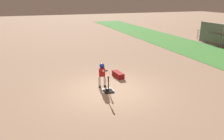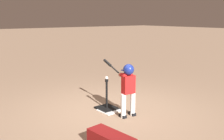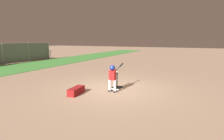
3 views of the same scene
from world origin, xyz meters
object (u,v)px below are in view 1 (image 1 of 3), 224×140
object	(u,v)px
batting_tee	(108,90)
bleachers_far_left	(216,37)
baseball	(108,76)
equipment_bag	(118,75)
batter_child	(102,72)

from	to	relation	value
batting_tee	bleachers_far_left	bearing A→B (deg)	118.66
baseball	equipment_bag	size ratio (longest dim) A/B	0.09
batting_tee	equipment_bag	size ratio (longest dim) A/B	0.84
bleachers_far_left	equipment_bag	distance (m)	13.01
baseball	equipment_bag	xyz separation A→B (m)	(-1.57, 1.08, -0.60)
batter_child	bleachers_far_left	xyz separation A→B (m)	(-6.43, 12.96, -0.23)
baseball	bleachers_far_left	xyz separation A→B (m)	(-7.04, 12.88, -0.25)
batting_tee	batter_child	distance (m)	0.88
batting_tee	equipment_bag	distance (m)	1.90
batting_tee	batter_child	size ratio (longest dim) A/B	0.62
batter_child	baseball	xyz separation A→B (m)	(0.61, 0.09, 0.02)
batting_tee	equipment_bag	world-z (taller)	batting_tee
batter_child	equipment_bag	distance (m)	1.62
batting_tee	baseball	distance (m)	0.65
batting_tee	baseball	size ratio (longest dim) A/B	9.50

